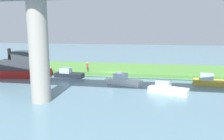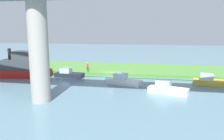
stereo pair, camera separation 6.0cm
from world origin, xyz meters
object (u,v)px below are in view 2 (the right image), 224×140
skiff_small (167,89)px  bridge_pylon (39,52)px  person_on_bank (88,66)px  motorboat_red (69,74)px  riverboat_paddlewheel (210,81)px  mooring_post (88,69)px  pontoon_yellow (124,81)px  houseboat_blue (23,66)px

skiff_small → bridge_pylon: bearing=23.1°
person_on_bank → motorboat_red: person_on_bank is taller
riverboat_paddlewheel → motorboat_red: size_ratio=1.05×
skiff_small → riverboat_paddlewheel: (-6.24, -5.31, 0.01)m
mooring_post → skiff_small: size_ratio=0.19×
pontoon_yellow → bridge_pylon: bearing=49.9°
bridge_pylon → motorboat_red: size_ratio=2.27×
person_on_bank → skiff_small: size_ratio=0.27×
riverboat_paddlewheel → motorboat_red: riverboat_paddlewheel is taller
mooring_post → pontoon_yellow: bearing=139.9°
person_on_bank → bridge_pylon: bearing=89.5°
person_on_bank → motorboat_red: size_ratio=0.29×
person_on_bank → pontoon_yellow: size_ratio=0.27×
mooring_post → houseboat_blue: size_ratio=0.10×
person_on_bank → skiff_small: bearing=140.1°
pontoon_yellow → motorboat_red: bearing=-19.0°
bridge_pylon → skiff_small: 15.75m
person_on_bank → houseboat_blue: (9.32, 5.70, 0.55)m
mooring_post → riverboat_paddlewheel: riverboat_paddlewheel is taller
pontoon_yellow → motorboat_red: size_ratio=1.06×
person_on_bank → skiff_small: (-13.61, 11.39, -0.63)m
houseboat_blue → riverboat_paddlewheel: (-29.17, 0.38, -1.17)m
houseboat_blue → motorboat_red: 7.61m
bridge_pylon → mooring_post: (-0.79, -15.31, -4.52)m
bridge_pylon → riverboat_paddlewheel: bearing=-150.8°
bridge_pylon → pontoon_yellow: size_ratio=2.13×
person_on_bank → skiff_small: person_on_bank is taller
mooring_post → motorboat_red: bearing=46.5°
person_on_bank → riverboat_paddlewheel: person_on_bank is taller
houseboat_blue → pontoon_yellow: size_ratio=1.87×
person_on_bank → pontoon_yellow: (-7.72, 7.92, -0.62)m
houseboat_blue → motorboat_red: houseboat_blue is taller
skiff_small → riverboat_paddlewheel: size_ratio=1.00×
mooring_post → pontoon_yellow: pontoon_yellow is taller
motorboat_red → pontoon_yellow: bearing=161.0°
bridge_pylon → skiff_small: size_ratio=2.16×
mooring_post → houseboat_blue: (9.96, 3.75, 0.78)m
person_on_bank → motorboat_red: 5.02m
mooring_post → skiff_small: 16.04m
bridge_pylon → skiff_small: (-13.76, -5.87, -4.92)m
mooring_post → houseboat_blue: 10.67m
motorboat_red → bridge_pylon: bearing=97.8°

